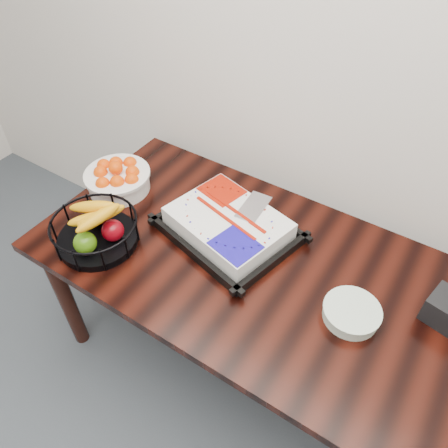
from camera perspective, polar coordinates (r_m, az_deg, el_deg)
The scene contains 5 objects.
table at distance 1.75m, azimuth 4.85°, elevation -7.27°, with size 1.80×0.90×0.75m.
cake_tray at distance 1.75m, azimuth 0.55°, elevation -0.17°, with size 0.58×0.50×0.10m.
tangerine_bowl at distance 2.00m, azimuth -13.79°, elevation 6.27°, with size 0.29×0.29×0.19m.
fruit_basket at distance 1.77m, azimuth -16.48°, elevation -0.62°, with size 0.34×0.34×0.18m.
plate_stack at distance 1.58m, azimuth 16.29°, elevation -11.11°, with size 0.20×0.20×0.05m.
Camera 1 is at (0.46, 1.03, 2.04)m, focal length 35.00 mm.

